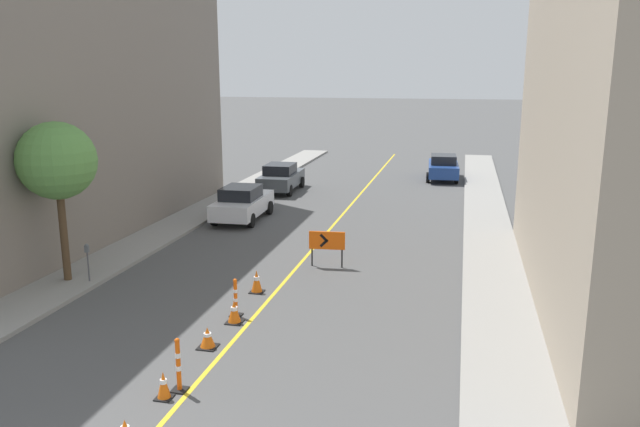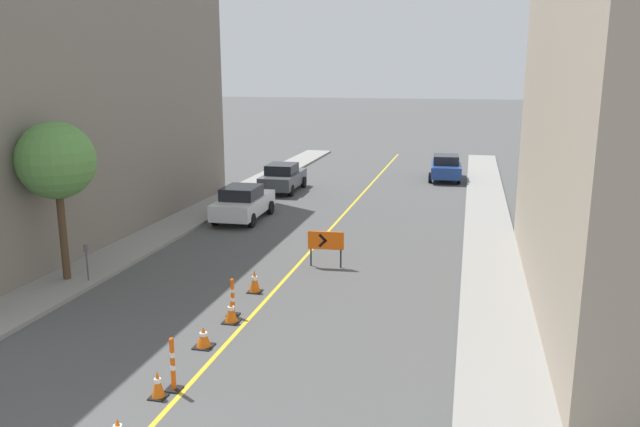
{
  "view_description": "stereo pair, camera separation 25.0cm",
  "coord_description": "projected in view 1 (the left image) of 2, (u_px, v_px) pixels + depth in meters",
  "views": [
    {
      "loc": [
        5.47,
        -6.8,
        6.73
      ],
      "look_at": [
        -0.13,
        17.51,
        1.0
      ],
      "focal_mm": 35.0,
      "sensor_mm": 36.0,
      "label": 1
    },
    {
      "loc": [
        5.72,
        -6.75,
        6.73
      ],
      "look_at": [
        -0.13,
        17.51,
        1.0
      ],
      "focal_mm": 35.0,
      "sensor_mm": 36.0,
      "label": 2
    }
  ],
  "objects": [
    {
      "name": "street_tree_left_near",
      "position": [
        57.0,
        161.0,
        19.32
      ],
      "size": [
        2.43,
        2.43,
        5.09
      ],
      "color": "#4C3823",
      "rests_on": "sidewalk_left"
    },
    {
      "name": "parking_meter_near_curb",
      "position": [
        87.0,
        255.0,
        19.82
      ],
      "size": [
        0.12,
        0.11,
        1.24
      ],
      "color": "#4C4C51",
      "rests_on": "sidewalk_left"
    },
    {
      "name": "arrow_barricade_primary",
      "position": [
        327.0,
        242.0,
        21.72
      ],
      "size": [
        1.26,
        0.18,
        1.27
      ],
      "rotation": [
        0.0,
        0.0,
        0.09
      ],
      "color": "#EF560C",
      "rests_on": "ground_plane"
    },
    {
      "name": "sidewalk_right",
      "position": [
        486.0,
        218.0,
        28.79
      ],
      "size": [
        2.05,
        44.45,
        0.13
      ],
      "color": "gray",
      "rests_on": "ground_plane"
    },
    {
      "name": "building_facade_left",
      "position": [
        51.0,
        80.0,
        24.86
      ],
      "size": [
        6.0,
        20.76,
        12.74
      ],
      "color": "slate",
      "rests_on": "ground_plane"
    },
    {
      "name": "parked_car_curb_far",
      "position": [
        443.0,
        167.0,
        39.25
      ],
      "size": [
        2.05,
        4.4,
        1.59
      ],
      "rotation": [
        0.0,
        0.0,
        0.06
      ],
      "color": "navy",
      "rests_on": "ground_plane"
    },
    {
      "name": "parked_car_curb_near",
      "position": [
        242.0,
        203.0,
        28.63
      ],
      "size": [
        1.95,
        4.35,
        1.59
      ],
      "rotation": [
        0.0,
        0.0,
        0.03
      ],
      "color": "silver",
      "rests_on": "ground_plane"
    },
    {
      "name": "lane_stripe",
      "position": [
        344.0,
        212.0,
        30.27
      ],
      "size": [
        0.12,
        44.45,
        0.01
      ],
      "color": "gold",
      "rests_on": "ground_plane"
    },
    {
      "name": "delineator_post_front",
      "position": [
        179.0,
        368.0,
        13.31
      ],
      "size": [
        0.33,
        0.33,
        1.22
      ],
      "color": "black",
      "rests_on": "ground_plane"
    },
    {
      "name": "delineator_post_rear",
      "position": [
        236.0,
        300.0,
        17.43
      ],
      "size": [
        0.33,
        0.33,
        1.09
      ],
      "color": "black",
      "rests_on": "ground_plane"
    },
    {
      "name": "traffic_cone_fifth",
      "position": [
        257.0,
        281.0,
        19.31
      ],
      "size": [
        0.42,
        0.42,
        0.71
      ],
      "color": "black",
      "rests_on": "ground_plane"
    },
    {
      "name": "traffic_cone_second",
      "position": [
        164.0,
        385.0,
        13.05
      ],
      "size": [
        0.35,
        0.35,
        0.61
      ],
      "color": "black",
      "rests_on": "ground_plane"
    },
    {
      "name": "parked_car_curb_mid",
      "position": [
        281.0,
        177.0,
        35.44
      ],
      "size": [
        1.95,
        4.36,
        1.59
      ],
      "rotation": [
        0.0,
        0.0,
        0.03
      ],
      "color": "#474C51",
      "rests_on": "ground_plane"
    },
    {
      "name": "sidewalk_left",
      "position": [
        215.0,
        205.0,
        31.72
      ],
      "size": [
        2.05,
        44.45,
        0.13
      ],
      "color": "gray",
      "rests_on": "ground_plane"
    },
    {
      "name": "traffic_cone_fourth",
      "position": [
        234.0,
        312.0,
        16.99
      ],
      "size": [
        0.44,
        0.44,
        0.64
      ],
      "color": "black",
      "rests_on": "ground_plane"
    },
    {
      "name": "traffic_cone_third",
      "position": [
        208.0,
        338.0,
        15.47
      ],
      "size": [
        0.47,
        0.47,
        0.53
      ],
      "color": "black",
      "rests_on": "ground_plane"
    }
  ]
}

